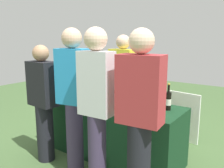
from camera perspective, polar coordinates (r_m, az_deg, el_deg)
name	(u,v)px	position (r m, az deg, el deg)	size (l,w,h in m)	color
ground_plane	(112,155)	(3.54, 0.00, -16.59)	(12.00, 12.00, 0.00)	#476638
tasting_table	(112,129)	(3.38, 0.00, -10.72)	(1.94, 0.70, 0.78)	#14381E
wine_bottle_0	(80,86)	(3.78, -7.59, -0.51)	(0.07, 0.07, 0.30)	black
wine_bottle_1	(93,89)	(3.52, -4.64, -1.14)	(0.08, 0.08, 0.32)	black
wine_bottle_2	(159,100)	(2.97, 11.16, -3.89)	(0.08, 0.08, 0.30)	black
wine_bottle_3	(168,101)	(2.96, 13.29, -3.88)	(0.07, 0.07, 0.33)	black
wine_glass_0	(98,96)	(3.20, -3.33, -2.88)	(0.07, 0.07, 0.13)	silver
wine_glass_1	(107,98)	(3.10, -1.13, -3.38)	(0.06, 0.06, 0.13)	silver
wine_glass_2	(115,97)	(3.08, 0.79, -3.22)	(0.07, 0.07, 0.14)	silver
server_pouring	(123,83)	(3.88, 2.60, 0.12)	(0.46, 0.29, 1.69)	brown
guest_0	(43,100)	(3.25, -16.11, -3.80)	(0.42, 0.25, 1.56)	black
guest_1	(73,95)	(2.88, -9.22, -2.61)	(0.41, 0.28, 1.76)	#3F3351
guest_2	(97,104)	(2.45, -3.73, -4.76)	(0.37, 0.23, 1.75)	#3F3351
guest_3	(140,115)	(2.25, 6.69, -7.30)	(0.44, 0.27, 1.73)	black
menu_board	(182,117)	(4.02, 16.53, -7.51)	(0.55, 0.03, 0.79)	white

